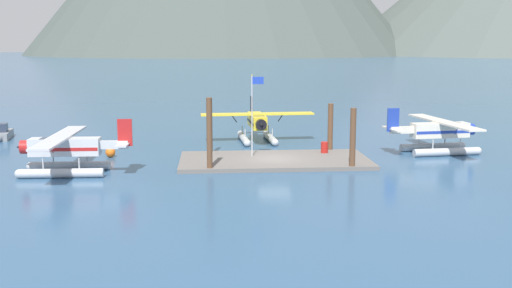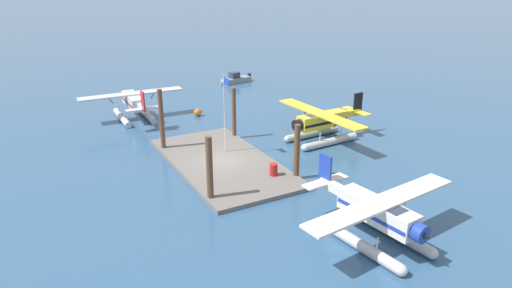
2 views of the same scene
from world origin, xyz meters
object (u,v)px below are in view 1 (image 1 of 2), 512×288
(seaplane_silver_port_aft, at_px, (65,152))
(seaplane_cream_stbd_fwd, at_px, (440,134))
(mooring_buoy, at_px, (110,152))
(flagpole, at_px, (254,106))
(seaplane_yellow_bow_centre, at_px, (257,125))
(fuel_drum, at_px, (324,147))
(boat_grey_open_west, at_px, (2,134))

(seaplane_silver_port_aft, height_order, seaplane_cream_stbd_fwd, same)
(mooring_buoy, distance_m, seaplane_cream_stbd_fwd, 27.04)
(flagpole, distance_m, seaplane_silver_port_aft, 14.32)
(seaplane_yellow_bow_centre, relative_size, seaplane_cream_stbd_fwd, 1.00)
(mooring_buoy, bearing_deg, fuel_drum, -3.21)
(seaplane_yellow_bow_centre, height_order, seaplane_cream_stbd_fwd, same)
(fuel_drum, bearing_deg, seaplane_cream_stbd_fwd, 4.14)
(seaplane_silver_port_aft, bearing_deg, flagpole, 16.76)
(flagpole, bearing_deg, mooring_buoy, 169.89)
(flagpole, xyz_separation_m, mooring_buoy, (-11.38, 2.03, -3.84))
(fuel_drum, bearing_deg, seaplane_silver_port_aft, -165.13)
(seaplane_yellow_bow_centre, bearing_deg, seaplane_silver_port_aft, -138.16)
(fuel_drum, height_order, seaplane_silver_port_aft, seaplane_silver_port_aft)
(fuel_drum, distance_m, seaplane_silver_port_aft, 19.98)
(mooring_buoy, xyz_separation_m, boat_grey_open_west, (-11.91, 10.23, 0.09))
(seaplane_cream_stbd_fwd, bearing_deg, boat_grey_open_west, 164.92)
(mooring_buoy, distance_m, seaplane_yellow_bow_centre, 14.16)
(boat_grey_open_west, bearing_deg, seaplane_yellow_bow_centre, -7.97)
(fuel_drum, height_order, seaplane_cream_stbd_fwd, seaplane_cream_stbd_fwd)
(flagpole, xyz_separation_m, seaplane_silver_port_aft, (-13.47, -4.06, -2.66))
(flagpole, height_order, mooring_buoy, flagpole)
(boat_grey_open_west, bearing_deg, mooring_buoy, -40.65)
(flagpole, bearing_deg, seaplane_cream_stbd_fwd, 6.47)
(flagpole, bearing_deg, boat_grey_open_west, 152.24)
(fuel_drum, xyz_separation_m, boat_grey_open_west, (-29.12, 11.20, -0.25))
(flagpole, height_order, seaplane_silver_port_aft, flagpole)
(flagpole, bearing_deg, fuel_drum, 10.36)
(seaplane_yellow_bow_centre, bearing_deg, fuel_drum, -58.06)
(mooring_buoy, relative_size, boat_grey_open_west, 0.16)
(flagpole, height_order, seaplane_yellow_bow_centre, flagpole)
(seaplane_cream_stbd_fwd, height_order, boat_grey_open_west, seaplane_cream_stbd_fwd)
(seaplane_silver_port_aft, bearing_deg, mooring_buoy, 71.07)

